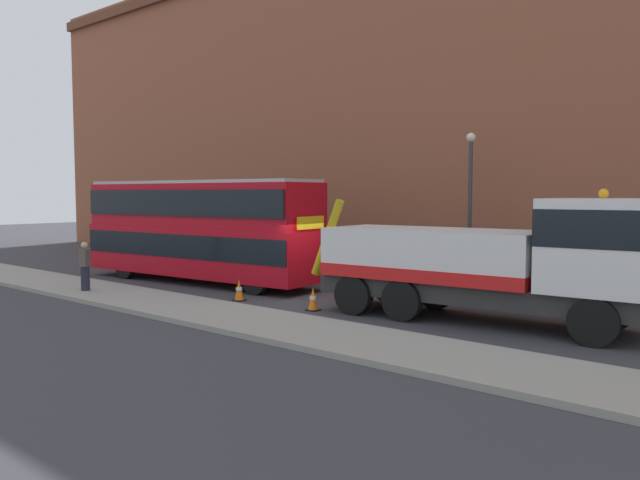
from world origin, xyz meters
The scene contains 9 objects.
ground_plane centered at (0.00, 0.00, 0.00)m, with size 120.00×120.00×0.00m, color #38383D.
near_kerb centered at (0.00, -4.20, 0.07)m, with size 60.00×2.80×0.15m, color gray.
building_facade centered at (0.00, 8.11, 8.07)m, with size 60.00×1.50×16.00m.
recovery_tow_truck centered at (5.96, 0.05, 1.76)m, with size 10.22×3.35×3.67m.
double_decker_bus centered at (-6.48, 0.01, 2.23)m, with size 11.18×3.42×4.06m.
pedestrian_onlooker centered at (-7.10, -4.57, 0.99)m, with size 0.44×0.48×1.71m.
traffic_cone_near_bus centered at (-2.04, -1.94, 0.34)m, with size 0.36×0.36×0.72m.
traffic_cone_midway centered at (0.98, -1.68, 0.34)m, with size 0.36×0.36×0.72m.
street_lamp centered at (2.28, 5.92, 3.47)m, with size 0.36×0.36×5.83m.
Camera 1 is at (13.23, -15.83, 3.55)m, focal length 35.02 mm.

